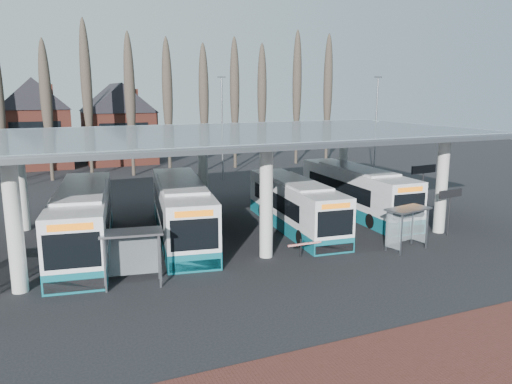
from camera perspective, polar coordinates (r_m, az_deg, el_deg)
name	(u,v)px	position (r m, az deg, el deg)	size (l,w,h in m)	color
ground	(287,272)	(24.95, 3.58, -9.06)	(140.00, 140.00, 0.00)	black
station_canopy	(229,142)	(30.86, -3.09, 5.75)	(32.00, 16.00, 6.34)	beige
poplar_row	(146,91)	(54.84, -12.49, 11.20)	(45.10, 1.10, 14.50)	#473D33
lamp_post_b	(222,126)	(49.79, -3.88, 7.49)	(0.80, 0.16, 10.17)	slate
lamp_post_c	(376,126)	(51.17, 13.55, 7.30)	(0.80, 0.16, 10.17)	slate
bus_0	(83,221)	(29.33, -19.11, -3.14)	(4.64, 13.03, 3.55)	white
bus_1	(181,211)	(30.50, -8.52, -2.13)	(4.70, 12.83, 3.49)	white
bus_2	(294,205)	(32.36, 4.41, -1.52)	(3.53, 11.62, 3.18)	white
bus_3	(355,192)	(36.81, 11.29, 0.03)	(3.29, 12.34, 3.39)	white
shelter_1	(132,245)	(23.44, -13.99, -5.94)	(2.95, 1.82, 2.57)	gray
shelter_2	(406,219)	(29.08, 16.74, -2.98)	(2.77, 1.75, 2.38)	gray
info_sign_0	(450,197)	(32.45, 21.32, -0.56)	(1.94, 0.33, 2.90)	black
info_sign_1	(423,173)	(38.10, 18.59, 2.08)	(2.35, 0.37, 3.50)	black
barrier	(304,245)	(26.64, 5.48, -6.03)	(1.96, 0.54, 0.98)	black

